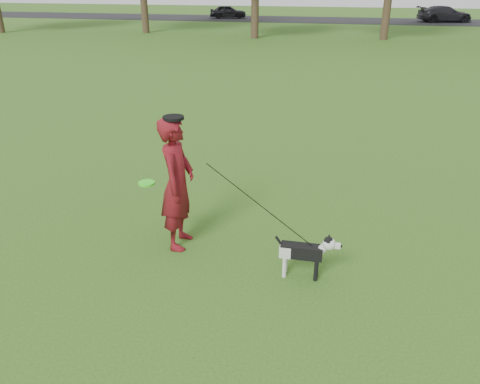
% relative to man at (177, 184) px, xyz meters
% --- Properties ---
extents(ground, '(120.00, 120.00, 0.00)m').
position_rel_man_xyz_m(ground, '(0.49, -0.46, -0.97)').
color(ground, '#285116').
rests_on(ground, ground).
extents(road, '(120.00, 7.00, 0.02)m').
position_rel_man_xyz_m(road, '(0.49, 39.54, -0.96)').
color(road, black).
rests_on(road, ground).
extents(man, '(0.50, 0.73, 1.94)m').
position_rel_man_xyz_m(man, '(0.00, 0.00, 0.00)').
color(man, maroon).
rests_on(man, ground).
extents(dog, '(0.86, 0.17, 0.66)m').
position_rel_man_xyz_m(dog, '(1.89, -0.46, -0.57)').
color(dog, black).
rests_on(dog, ground).
extents(car_left, '(3.57, 2.02, 1.15)m').
position_rel_man_xyz_m(car_left, '(-8.71, 39.54, -0.38)').
color(car_left, black).
rests_on(car_left, road).
extents(car_right, '(4.78, 2.77, 1.30)m').
position_rel_man_xyz_m(car_right, '(10.29, 39.54, -0.30)').
color(car_right, black).
rests_on(car_right, road).
extents(man_held_items, '(2.53, 0.60, 1.51)m').
position_rel_man_xyz_m(man_held_items, '(1.22, -0.26, -0.07)').
color(man_held_items, '#39FF20').
rests_on(man_held_items, ground).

